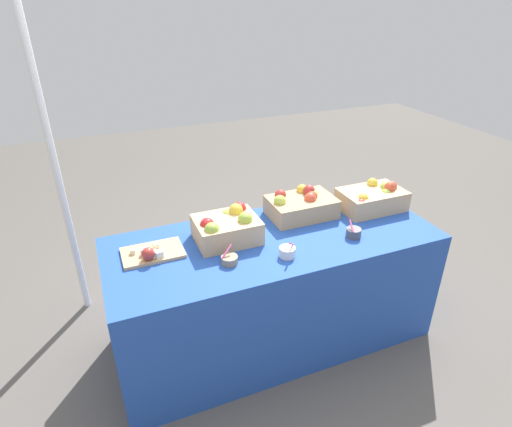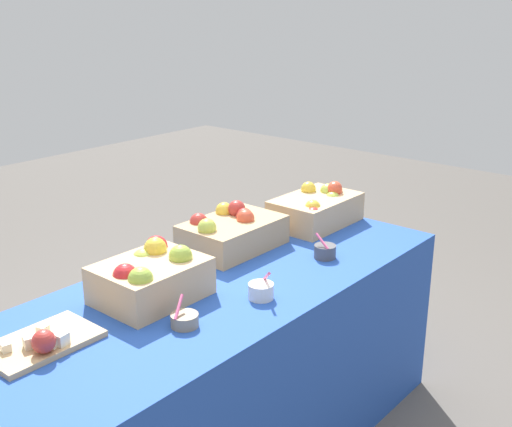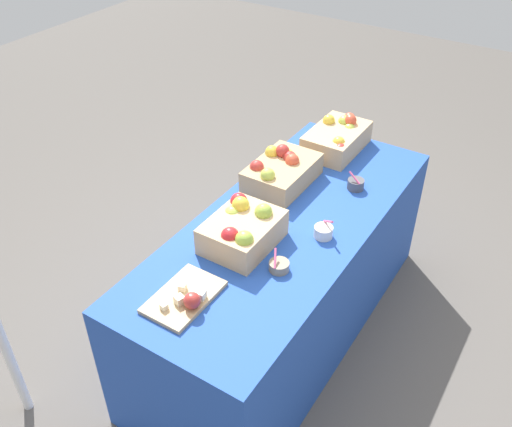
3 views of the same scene
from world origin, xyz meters
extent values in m
plane|color=#56514C|center=(0.00, 0.00, 0.00)|extent=(10.00, 10.00, 0.00)
cube|color=#234CAD|center=(0.00, 0.00, 0.37)|extent=(1.90, 0.76, 0.74)
cube|color=tan|center=(0.73, 0.10, 0.80)|extent=(0.41, 0.26, 0.13)
sphere|color=gold|center=(0.79, 0.18, 0.88)|extent=(0.07, 0.07, 0.07)
sphere|color=gold|center=(0.62, 0.04, 0.86)|extent=(0.07, 0.07, 0.07)
sphere|color=#D14C33|center=(0.87, 0.09, 0.88)|extent=(0.07, 0.07, 0.07)
sphere|color=#B2C64C|center=(0.80, 0.06, 0.85)|extent=(0.07, 0.07, 0.07)
sphere|color=#B2C64C|center=(0.83, 0.11, 0.87)|extent=(0.07, 0.07, 0.07)
sphere|color=#D14C33|center=(0.84, 0.07, 0.89)|extent=(0.07, 0.07, 0.07)
sphere|color=#B2332D|center=(0.58, 0.01, 0.84)|extent=(0.07, 0.07, 0.07)
cube|color=tan|center=(0.27, 0.18, 0.80)|extent=(0.41, 0.27, 0.12)
sphere|color=#B2C64C|center=(0.12, 0.18, 0.87)|extent=(0.07, 0.07, 0.07)
sphere|color=#B2332D|center=(0.33, 0.18, 0.86)|extent=(0.07, 0.07, 0.07)
sphere|color=gold|center=(0.35, 0.20, 0.85)|extent=(0.07, 0.07, 0.07)
sphere|color=#D14C33|center=(0.31, 0.15, 0.87)|extent=(0.07, 0.07, 0.07)
sphere|color=gold|center=(0.32, 0.28, 0.87)|extent=(0.07, 0.07, 0.07)
sphere|color=#B2332D|center=(0.16, 0.27, 0.86)|extent=(0.07, 0.07, 0.07)
sphere|color=#B2332D|center=(0.34, 0.23, 0.88)|extent=(0.07, 0.07, 0.07)
cube|color=tan|center=(-0.26, 0.08, 0.81)|extent=(0.35, 0.27, 0.13)
sphere|color=#99B742|center=(-0.17, 0.03, 0.88)|extent=(0.08, 0.08, 0.08)
sphere|color=gold|center=(-0.18, 0.14, 0.88)|extent=(0.08, 0.08, 0.08)
sphere|color=red|center=(-0.37, 0.07, 0.87)|extent=(0.08, 0.08, 0.08)
sphere|color=red|center=(-0.15, 0.17, 0.87)|extent=(0.08, 0.08, 0.08)
sphere|color=#99B742|center=(-0.37, 0.00, 0.87)|extent=(0.08, 0.08, 0.08)
sphere|color=#B2C64C|center=(-0.22, 0.16, 0.85)|extent=(0.08, 0.08, 0.08)
cube|color=tan|center=(-0.67, 0.09, 0.75)|extent=(0.32, 0.21, 0.02)
cube|color=beige|center=(-0.65, 0.02, 0.78)|extent=(0.04, 0.04, 0.04)
cube|color=beige|center=(-0.65, 0.11, 0.77)|extent=(0.04, 0.04, 0.03)
cube|color=beige|center=(-0.67, 0.03, 0.78)|extent=(0.04, 0.04, 0.03)
cube|color=beige|center=(-0.77, 0.11, 0.77)|extent=(0.03, 0.03, 0.03)
cube|color=beige|center=(-0.72, 0.08, 0.78)|extent=(0.04, 0.04, 0.03)
sphere|color=#B2332D|center=(-0.71, 0.02, 0.79)|extent=(0.07, 0.07, 0.07)
cylinder|color=#4C4C51|center=(0.42, -0.16, 0.77)|extent=(0.09, 0.09, 0.05)
cylinder|color=#EA598C|center=(0.41, -0.16, 0.81)|extent=(0.03, 0.08, 0.05)
cylinder|color=gray|center=(-0.32, -0.15, 0.76)|extent=(0.09, 0.09, 0.04)
cylinder|color=#EA598C|center=(-0.33, -0.13, 0.80)|extent=(0.08, 0.05, 0.06)
cylinder|color=silver|center=(-0.02, -0.20, 0.77)|extent=(0.09, 0.09, 0.05)
cylinder|color=#EA598C|center=(0.00, -0.21, 0.82)|extent=(0.07, 0.08, 0.07)
camera|label=1|loc=(-0.88, -1.88, 1.98)|focal=29.67mm
camera|label=2|loc=(-1.53, -1.46, 1.70)|focal=44.82mm
camera|label=3|loc=(-1.88, -1.02, 2.37)|focal=39.60mm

